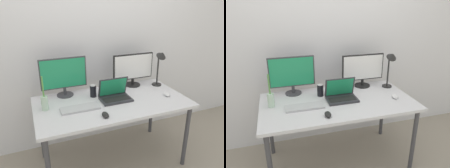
% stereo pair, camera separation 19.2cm
% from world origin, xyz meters
% --- Properties ---
extents(ground_plane, '(16.00, 16.00, 0.00)m').
position_xyz_m(ground_plane, '(0.00, 0.00, 0.00)').
color(ground_plane, gray).
extents(wall_back, '(7.00, 0.08, 2.60)m').
position_xyz_m(wall_back, '(0.00, 0.59, 1.30)').
color(wall_back, silver).
rests_on(wall_back, ground).
extents(work_desk, '(1.51, 0.80, 0.74)m').
position_xyz_m(work_desk, '(0.00, 0.00, 0.68)').
color(work_desk, '#424247').
rests_on(work_desk, ground).
extents(monitor_left, '(0.47, 0.17, 0.41)m').
position_xyz_m(monitor_left, '(-0.41, 0.31, 0.96)').
color(monitor_left, '#38383D').
rests_on(monitor_left, work_desk).
extents(monitor_center, '(0.49, 0.18, 0.38)m').
position_xyz_m(monitor_center, '(0.39, 0.31, 0.94)').
color(monitor_center, black).
rests_on(monitor_center, work_desk).
extents(laptop_silver, '(0.31, 0.21, 0.22)m').
position_xyz_m(laptop_silver, '(0.04, 0.03, 0.79)').
color(laptop_silver, '#2D2D33').
rests_on(laptop_silver, work_desk).
extents(keyboard_main, '(0.36, 0.14, 0.02)m').
position_xyz_m(keyboard_main, '(-0.34, -0.06, 0.75)').
color(keyboard_main, '#B2B2B7').
rests_on(keyboard_main, work_desk).
extents(mouse_by_keyboard, '(0.06, 0.11, 0.03)m').
position_xyz_m(mouse_by_keyboard, '(-0.17, -0.27, 0.76)').
color(mouse_by_keyboard, black).
rests_on(mouse_by_keyboard, work_desk).
extents(mouse_by_laptop, '(0.09, 0.12, 0.03)m').
position_xyz_m(mouse_by_laptop, '(0.58, -0.10, 0.76)').
color(mouse_by_laptop, silver).
rests_on(mouse_by_laptop, work_desk).
extents(soda_can_near_keyboard, '(0.07, 0.07, 0.13)m').
position_xyz_m(soda_can_near_keyboard, '(-0.14, 0.17, 0.80)').
color(soda_can_near_keyboard, black).
rests_on(soda_can_near_keyboard, work_desk).
extents(bamboo_vase, '(0.06, 0.06, 0.32)m').
position_xyz_m(bamboo_vase, '(-0.64, 0.05, 0.82)').
color(bamboo_vase, '#B2D1B7').
rests_on(bamboo_vase, work_desk).
extents(desk_lamp, '(0.11, 0.18, 0.44)m').
position_xyz_m(desk_lamp, '(0.65, 0.16, 1.04)').
color(desk_lamp, black).
rests_on(desk_lamp, work_desk).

